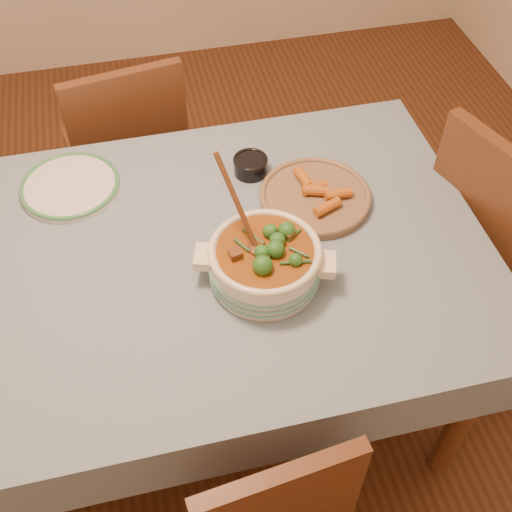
{
  "coord_description": "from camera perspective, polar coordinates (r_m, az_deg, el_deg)",
  "views": [
    {
      "loc": [
        -0.07,
        -1.15,
        2.07
      ],
      "look_at": [
        0.17,
        -0.12,
        0.85
      ],
      "focal_mm": 45.0,
      "sensor_mm": 36.0,
      "label": 1
    }
  ],
  "objects": [
    {
      "name": "condiment_bowl",
      "position": [
        1.95,
        -0.49,
        8.13
      ],
      "size": [
        0.13,
        0.13,
        0.06
      ],
      "rotation": [
        0.0,
        0.0,
        0.38
      ],
      "color": "black",
      "rests_on": "dining_table"
    },
    {
      "name": "chair_far",
      "position": [
        2.51,
        -11.32,
        9.48
      ],
      "size": [
        0.48,
        0.48,
        0.89
      ],
      "rotation": [
        0.0,
        0.0,
        3.31
      ],
      "color": "brown",
      "rests_on": "floor"
    },
    {
      "name": "floor",
      "position": [
        2.36,
        -4.94,
        -12.18
      ],
      "size": [
        4.5,
        4.5,
        0.0
      ],
      "primitive_type": "plane",
      "color": "#452413",
      "rests_on": "ground"
    },
    {
      "name": "white_plate",
      "position": [
        1.98,
        -16.21,
        5.98
      ],
      "size": [
        0.34,
        0.34,
        0.03
      ],
      "rotation": [
        0.0,
        0.0,
        -0.2
      ],
      "color": "silver",
      "rests_on": "dining_table"
    },
    {
      "name": "fried_plate",
      "position": [
        1.87,
        5.28,
        5.42
      ],
      "size": [
        0.34,
        0.34,
        0.05
      ],
      "rotation": [
        0.0,
        0.0,
        -0.07
      ],
      "color": "olive",
      "rests_on": "dining_table"
    },
    {
      "name": "stew_casserole",
      "position": [
        1.63,
        0.77,
        -0.38
      ],
      "size": [
        0.37,
        0.35,
        0.34
      ],
      "rotation": [
        0.0,
        0.0,
        -0.31
      ],
      "color": "#F0E6C8",
      "rests_on": "dining_table"
    },
    {
      "name": "dining_table",
      "position": [
        1.81,
        -6.31,
        -2.0
      ],
      "size": [
        1.68,
        1.08,
        0.76
      ],
      "color": "brown",
      "rests_on": "floor"
    },
    {
      "name": "chair_right",
      "position": [
        2.19,
        20.92,
        1.1
      ],
      "size": [
        0.57,
        0.57,
        0.97
      ],
      "rotation": [
        0.0,
        0.0,
        1.9
      ],
      "color": "brown",
      "rests_on": "floor"
    }
  ]
}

